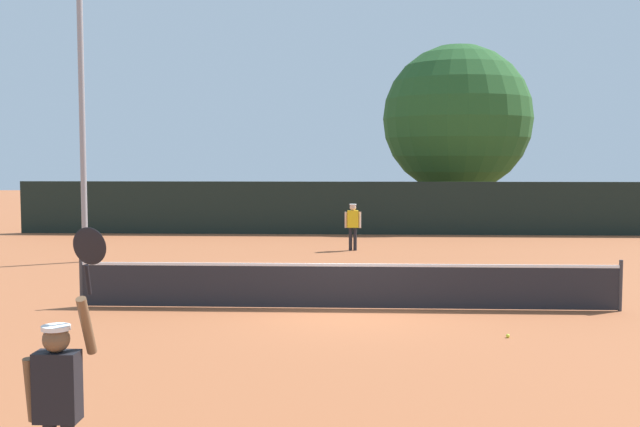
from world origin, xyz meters
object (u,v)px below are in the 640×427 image
object	(u,v)px
player_receiving	(353,222)
large_tree	(457,119)
light_pole	(82,91)
parked_car_near	(290,206)
parked_car_mid	(473,205)
player_serving	(59,389)
tennis_ball	(508,336)

from	to	relation	value
player_receiving	large_tree	bearing A→B (deg)	-115.88
light_pole	large_tree	bearing A→B (deg)	45.60
parked_car_near	parked_car_mid	world-z (taller)	same
parked_car_near	parked_car_mid	distance (m)	9.75
parked_car_mid	player_serving	bearing A→B (deg)	-101.92
player_serving	parked_car_near	xyz separation A→B (m)	(-0.61, 31.49, -0.35)
player_receiving	light_pole	bearing A→B (deg)	21.38
player_receiving	light_pole	xyz separation A→B (m)	(-8.25, -3.23, 4.24)
tennis_ball	parked_car_mid	size ratio (longest dim) A/B	0.02
large_tree	parked_car_mid	xyz separation A→B (m)	(1.41, 3.55, -4.31)
player_receiving	light_pole	size ratio (longest dim) A/B	0.17
parked_car_near	tennis_ball	bearing A→B (deg)	-83.43
tennis_ball	parked_car_mid	bearing A→B (deg)	82.04
player_serving	light_pole	size ratio (longest dim) A/B	0.27
tennis_ball	parked_car_near	size ratio (longest dim) A/B	0.02
player_receiving	large_tree	world-z (taller)	large_tree
tennis_ball	parked_car_near	bearing A→B (deg)	103.47
parked_car_near	large_tree	bearing A→B (deg)	-20.23
player_receiving	tennis_ball	xyz separation A→B (m)	(2.72, -12.53, -0.95)
tennis_ball	large_tree	size ratio (longest dim) A/B	0.01
player_receiving	player_serving	bearing A→B (deg)	82.28
light_pole	parked_car_near	distance (m)	16.86
player_serving	light_pole	distance (m)	17.47
player_serving	parked_car_mid	bearing A→B (deg)	74.76
parked_car_mid	large_tree	bearing A→B (deg)	-108.35
light_pole	large_tree	xyz separation A→B (m)	(13.24, 13.52, -0.14)
parked_car_near	parked_car_mid	size ratio (longest dim) A/B	1.02
large_tree	light_pole	bearing A→B (deg)	-134.40
tennis_ball	player_serving	bearing A→B (deg)	-128.43
large_tree	parked_car_mid	distance (m)	5.76
player_serving	large_tree	size ratio (longest dim) A/B	0.29
player_receiving	large_tree	xyz separation A→B (m)	(4.99, 10.29, 4.10)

